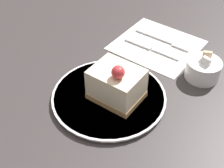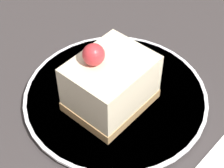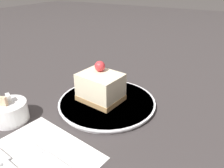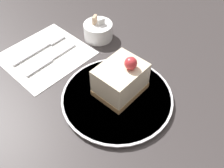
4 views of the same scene
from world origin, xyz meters
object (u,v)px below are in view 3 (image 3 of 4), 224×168
Objects in this scene: plate at (107,102)px; sugar_bowl at (10,112)px; fork at (11,167)px; knife at (48,156)px; cake_slice at (101,87)px.

sugar_bowl is (-0.17, 0.16, 0.02)m from plate.
knife is (0.05, -0.04, -0.00)m from fork.
plate is at bearing -43.04° from sugar_bowl.
sugar_bowl is at bearing 147.17° from cake_slice.
plate is at bearing 8.46° from knife.
cake_slice is 0.72× the size of knife.
plate is at bearing -73.59° from cake_slice.
sugar_bowl is (0.05, 0.16, 0.02)m from knife.
cake_slice is 0.22m from knife.
cake_slice is (-0.00, 0.02, 0.04)m from plate.
sugar_bowl reaches higher than knife.
cake_slice is at bearing -40.24° from sugar_bowl.
knife is (-0.22, -0.00, -0.00)m from plate.
plate is at bearing 0.04° from fork.
sugar_bowl is (0.10, 0.13, 0.02)m from fork.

